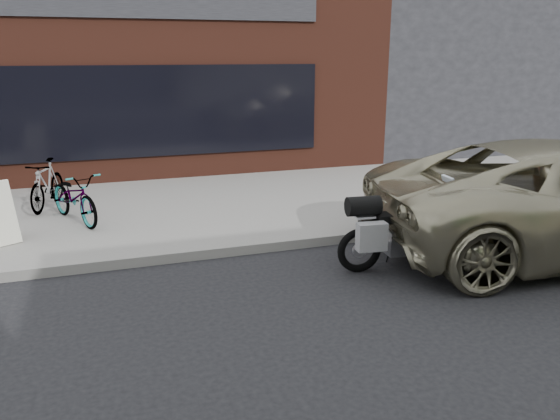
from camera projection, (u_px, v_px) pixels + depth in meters
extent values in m
plane|color=black|center=(372.00, 414.00, 4.63)|extent=(120.00, 120.00, 0.00)
cube|color=gray|center=(210.00, 201.00, 11.00)|extent=(44.00, 6.00, 0.15)
cube|color=#5B2A1D|center=(95.00, 77.00, 16.18)|extent=(14.00, 10.00, 4.50)
cube|color=black|center=(98.00, 113.00, 11.74)|extent=(10.00, 0.08, 2.00)
cube|color=#25252A|center=(88.00, 5.00, 11.13)|extent=(10.00, 0.08, 0.50)
cube|color=#25252A|center=(444.00, 52.00, 19.58)|extent=(10.00, 10.00, 6.00)
torus|color=black|center=(359.00, 250.00, 7.56)|extent=(0.65, 0.16, 0.64)
torus|color=black|center=(453.00, 243.00, 7.87)|extent=(0.65, 0.16, 0.64)
cube|color=#B7B7BC|center=(404.00, 241.00, 7.68)|extent=(0.55, 0.33, 0.36)
cube|color=black|center=(425.00, 214.00, 7.63)|extent=(0.50, 0.35, 0.25)
cube|color=black|center=(393.00, 217.00, 7.54)|extent=(0.55, 0.31, 0.11)
cube|color=black|center=(370.00, 224.00, 7.49)|extent=(0.30, 0.23, 0.13)
cube|color=black|center=(444.00, 204.00, 7.66)|extent=(0.19, 0.24, 0.21)
cube|color=silver|center=(450.00, 187.00, 7.61)|extent=(0.16, 0.30, 0.32)
cylinder|color=black|center=(440.00, 200.00, 7.63)|extent=(0.09, 0.67, 0.03)
cube|color=#B7B7BC|center=(363.00, 215.00, 7.42)|extent=(0.29, 0.31, 0.03)
cube|color=gray|center=(372.00, 237.00, 7.26)|extent=(0.41, 0.21, 0.38)
cylinder|color=black|center=(363.00, 206.00, 7.39)|extent=(0.48, 0.31, 0.27)
cylinder|color=#B7B7BC|center=(374.00, 244.00, 7.76)|extent=(0.53, 0.12, 0.18)
imported|color=gray|center=(75.00, 197.00, 9.29)|extent=(1.23, 1.76, 0.88)
imported|color=gray|center=(47.00, 184.00, 10.12)|extent=(0.86, 1.56, 0.90)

